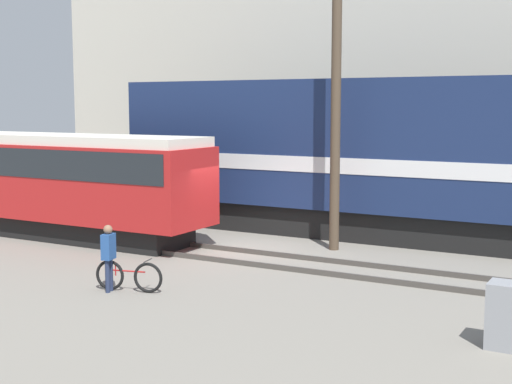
{
  "coord_description": "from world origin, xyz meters",
  "views": [
    {
      "loc": [
        11.05,
        -18.1,
        4.35
      ],
      "look_at": [
        0.88,
        0.02,
        1.8
      ],
      "focal_mm": 50.0,
      "sensor_mm": 36.0,
      "label": 1
    }
  ],
  "objects_px": {
    "streetcar": "(47,178)",
    "person": "(109,252)",
    "bicycle": "(129,276)",
    "freight_locomotive": "(396,157)",
    "signal_box": "(508,316)",
    "utility_pole_left": "(336,109)"
  },
  "relations": [
    {
      "from": "signal_box",
      "to": "utility_pole_left",
      "type": "bearing_deg",
      "value": 133.06
    },
    {
      "from": "streetcar",
      "to": "person",
      "type": "distance_m",
      "value": 8.13
    },
    {
      "from": "signal_box",
      "to": "streetcar",
      "type": "bearing_deg",
      "value": 165.04
    },
    {
      "from": "person",
      "to": "signal_box",
      "type": "xyz_separation_m",
      "value": [
        8.84,
        0.48,
        -0.35
      ]
    },
    {
      "from": "utility_pole_left",
      "to": "signal_box",
      "type": "distance_m",
      "value": 9.75
    },
    {
      "from": "freight_locomotive",
      "to": "streetcar",
      "type": "distance_m",
      "value": 11.51
    },
    {
      "from": "bicycle",
      "to": "person",
      "type": "bearing_deg",
      "value": -147.39
    },
    {
      "from": "streetcar",
      "to": "signal_box",
      "type": "bearing_deg",
      "value": -14.96
    },
    {
      "from": "person",
      "to": "freight_locomotive",
      "type": "bearing_deg",
      "value": 68.73
    },
    {
      "from": "bicycle",
      "to": "utility_pole_left",
      "type": "bearing_deg",
      "value": 71.66
    },
    {
      "from": "streetcar",
      "to": "bicycle",
      "type": "distance_m",
      "value": 8.41
    },
    {
      "from": "freight_locomotive",
      "to": "person",
      "type": "distance_m",
      "value": 10.43
    },
    {
      "from": "utility_pole_left",
      "to": "signal_box",
      "type": "bearing_deg",
      "value": -46.94
    },
    {
      "from": "bicycle",
      "to": "freight_locomotive",
      "type": "bearing_deg",
      "value": 70.28
    },
    {
      "from": "bicycle",
      "to": "utility_pole_left",
      "type": "relative_size",
      "value": 0.2
    },
    {
      "from": "streetcar",
      "to": "utility_pole_left",
      "type": "distance_m",
      "value": 9.87
    },
    {
      "from": "freight_locomotive",
      "to": "person",
      "type": "relative_size",
      "value": 12.05
    },
    {
      "from": "bicycle",
      "to": "signal_box",
      "type": "xyz_separation_m",
      "value": [
        8.45,
        0.24,
        0.24
      ]
    },
    {
      "from": "person",
      "to": "signal_box",
      "type": "relative_size",
      "value": 1.32
    },
    {
      "from": "person",
      "to": "utility_pole_left",
      "type": "relative_size",
      "value": 0.19
    },
    {
      "from": "person",
      "to": "utility_pole_left",
      "type": "height_order",
      "value": "utility_pole_left"
    },
    {
      "from": "streetcar",
      "to": "utility_pole_left",
      "type": "relative_size",
      "value": 1.42
    }
  ]
}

